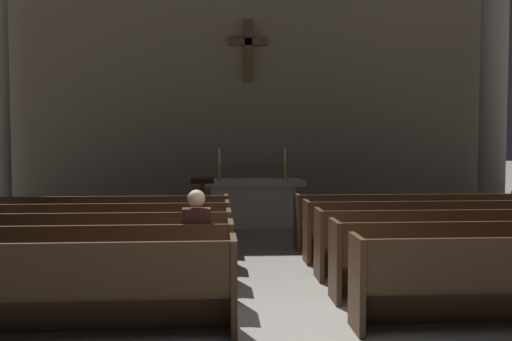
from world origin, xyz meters
name	(u,v)px	position (x,y,z in m)	size (l,w,h in m)	color
ground_plane	(295,332)	(0.00, 0.00, 0.00)	(80.00, 80.00, 0.00)	gray
pew_left_row_1	(26,289)	(-2.56, -0.04, 0.48)	(3.97, 0.50, 0.95)	#422B19
pew_left_row_2	(56,265)	(-2.56, 1.02, 0.48)	(3.97, 0.50, 0.95)	#422B19
pew_left_row_3	(79,247)	(-2.56, 2.08, 0.48)	(3.97, 0.50, 0.95)	#422B19
pew_left_row_4	(95,234)	(-2.56, 3.14, 0.48)	(3.97, 0.50, 0.95)	#422B19
pew_left_row_5	(108,223)	(-2.56, 4.20, 0.48)	(3.97, 0.50, 0.95)	#422B19
pew_right_row_2	(499,259)	(2.56, 1.02, 0.48)	(3.97, 0.50, 0.95)	#422B19
pew_right_row_3	(461,243)	(2.56, 2.08, 0.48)	(3.97, 0.50, 0.95)	#422B19
pew_right_row_4	(433,230)	(2.56, 3.14, 0.48)	(3.97, 0.50, 0.95)	#422B19
pew_right_row_5	(410,220)	(2.56, 4.20, 0.48)	(3.97, 0.50, 0.95)	#422B19
column_right_third	(494,82)	(5.44, 7.22, 3.15)	(0.89, 0.89, 6.47)	#9E998E
altar	(252,202)	(0.00, 6.83, 0.53)	(2.20, 0.90, 1.01)	#BCB7AD
candlestick_left	(219,170)	(-0.70, 6.83, 1.22)	(0.16, 0.16, 0.66)	#B79338
candlestick_right	(285,169)	(0.70, 6.83, 1.22)	(0.16, 0.16, 0.66)	#B79338
apse_with_cross	(248,67)	(0.00, 8.67, 3.60)	(11.83, 0.43, 7.19)	gray
lectern	(202,208)	(-1.03, 5.63, 0.55)	(0.44, 0.36, 1.15)	#422B19
lone_worshipper	(197,244)	(-0.99, 1.06, 0.69)	(0.32, 0.43, 1.32)	#26262B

